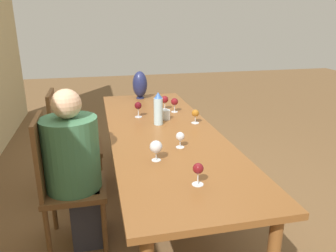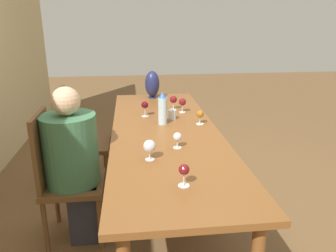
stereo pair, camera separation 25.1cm
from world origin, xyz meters
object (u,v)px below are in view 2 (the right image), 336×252
Objects in this scene: water_tumbler at (172,115)px; wine_glass_0 at (150,146)px; vase at (152,84)px; wine_glass_3 at (183,171)px; wine_glass_2 at (145,105)px; wine_glass_5 at (177,137)px; water_bottle at (163,109)px; wine_glass_1 at (182,102)px; wine_glass_4 at (173,100)px; person_near at (74,162)px; wine_glass_6 at (200,115)px; chair_near at (62,175)px; chair_far at (78,138)px.

wine_glass_0 is (-0.87, 0.26, 0.05)m from water_tumbler.
wine_glass_3 is at bearing -179.41° from vase.
wine_glass_5 is at bearing -166.81° from wine_glass_2.
water_bottle is at bearing 5.03° from wine_glass_5.
water_bottle reaches higher than wine_glass_1.
water_bottle reaches higher than wine_glass_5.
person_near reaches higher than wine_glass_4.
wine_glass_4 is 1.22× the size of wine_glass_5.
wine_glass_2 reaches higher than water_tumbler.
wine_glass_5 is at bearing 152.12° from wine_glass_6.
water_bottle is 0.99m from chair_near.
wine_glass_6 reaches higher than water_tumbler.
wine_glass_0 is 0.14× the size of chair_far.
person_near is at bearing 113.24° from wine_glass_6.
wine_glass_5 is at bearing -4.85° from wine_glass_3.
wine_glass_6 is at bearing -125.66° from water_tumbler.
chair_near is at bearing 121.12° from water_bottle.
wine_glass_5 is 0.93× the size of wine_glass_6.
wine_glass_1 is 0.40m from wine_glass_6.
chair_near is 0.79m from chair_far.
wine_glass_4 reaches higher than wine_glass_5.
wine_glass_2 is at bearing 57.76° from wine_glass_6.
wine_glass_4 is 1.01m from chair_far.
wine_glass_3 is at bearing 175.56° from water_tumbler.
wine_glass_1 is at bearing -33.58° from water_bottle.
wine_glass_6 is 0.13× the size of chair_near.
water_bottle reaches higher than chair_near.
vase is 2.69× the size of wine_glass_5.
water_tumbler is 0.95m from chair_far.
chair_near is (0.64, 0.80, -0.30)m from wine_glass_3.
wine_glass_3 is at bearing -156.41° from wine_glass_0.
water_tumbler is 0.08× the size of person_near.
water_tumbler is 0.65× the size of wine_glass_0.
chair_far is (-0.15, 0.95, -0.31)m from wine_glass_4.
vase is 0.31× the size of chair_far.
vase is 0.74m from wine_glass_2.
water_bottle reaches higher than chair_far.
person_near is at bearing 63.83° from wine_glass_0.
vase is 1.09m from chair_far.
wine_glass_0 is at bearing -116.17° from person_near.
wine_glass_0 is 0.85m from wine_glass_6.
water_bottle is 2.04× the size of wine_glass_1.
vase is 1.08m from wine_glass_6.
person_near is (-0.94, 0.85, -0.21)m from wine_glass_4.
wine_glass_6 is at bearing -96.96° from water_bottle.
wine_glass_1 is (1.09, -0.39, 0.01)m from wine_glass_0.
water_tumbler is at bearing 54.34° from wine_glass_6.
wine_glass_4 is 0.52m from wine_glass_6.
wine_glass_1 reaches higher than wine_glass_6.
water_bottle is at bearing 83.04° from wine_glass_6.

